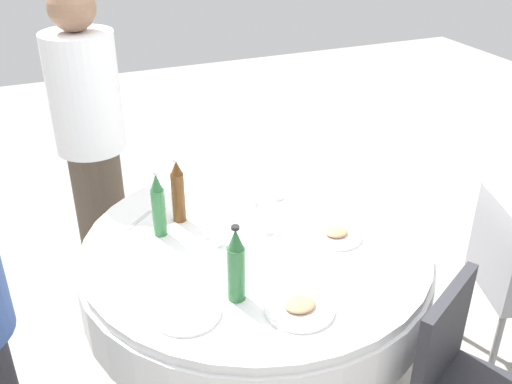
% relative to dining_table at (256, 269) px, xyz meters
% --- Properties ---
extents(ground_plane, '(10.00, 10.00, 0.00)m').
position_rel_dining_table_xyz_m(ground_plane, '(0.00, 0.00, -0.59)').
color(ground_plane, gray).
extents(dining_table, '(1.47, 1.47, 0.74)m').
position_rel_dining_table_xyz_m(dining_table, '(0.00, 0.00, 0.00)').
color(dining_table, white).
rests_on(dining_table, ground_plane).
extents(bottle_brown_outer, '(0.06, 0.06, 0.30)m').
position_rel_dining_table_xyz_m(bottle_brown_outer, '(0.25, -0.28, 0.29)').
color(bottle_brown_outer, '#593314').
rests_on(bottle_brown_outer, dining_table).
extents(bottle_green_south, '(0.06, 0.06, 0.30)m').
position_rel_dining_table_xyz_m(bottle_green_south, '(0.36, -0.20, 0.28)').
color(bottle_green_south, '#2D6B38').
rests_on(bottle_green_south, dining_table).
extents(bottle_green_west, '(0.07, 0.07, 0.30)m').
position_rel_dining_table_xyz_m(bottle_green_west, '(0.21, 0.32, 0.29)').
color(bottle_green_west, '#2D6B38').
rests_on(bottle_green_west, dining_table).
extents(wine_glass_mid, '(0.07, 0.07, 0.14)m').
position_rel_dining_table_xyz_m(wine_glass_mid, '(-0.11, -0.28, 0.24)').
color(wine_glass_mid, white).
rests_on(wine_glass_mid, dining_table).
extents(wine_glass_rear, '(0.06, 0.06, 0.14)m').
position_rel_dining_table_xyz_m(wine_glass_rear, '(-0.06, -0.04, 0.24)').
color(wine_glass_rear, white).
rests_on(wine_glass_rear, dining_table).
extents(wine_glass_far, '(0.07, 0.07, 0.15)m').
position_rel_dining_table_xyz_m(wine_glass_far, '(-0.23, -0.29, 0.25)').
color(wine_glass_far, white).
rests_on(wine_glass_far, dining_table).
extents(wine_glass_east, '(0.07, 0.07, 0.16)m').
position_rel_dining_table_xyz_m(wine_glass_east, '(0.16, -0.03, 0.26)').
color(wine_glass_east, white).
rests_on(wine_glass_east, dining_table).
extents(plate_left, '(0.22, 0.22, 0.04)m').
position_rel_dining_table_xyz_m(plate_left, '(-0.32, 0.11, 0.16)').
color(plate_left, white).
rests_on(plate_left, dining_table).
extents(plate_north, '(0.24, 0.24, 0.02)m').
position_rel_dining_table_xyz_m(plate_north, '(0.40, 0.34, 0.15)').
color(plate_north, white).
rests_on(plate_north, dining_table).
extents(plate_inner, '(0.25, 0.25, 0.04)m').
position_rel_dining_table_xyz_m(plate_inner, '(0.03, 0.47, 0.16)').
color(plate_inner, white).
rests_on(plate_inner, dining_table).
extents(knife_south, '(0.15, 0.13, 0.00)m').
position_rel_dining_table_xyz_m(knife_south, '(0.42, -0.34, 0.15)').
color(knife_south, silver).
rests_on(knife_south, dining_table).
extents(folded_napkin, '(0.17, 0.17, 0.02)m').
position_rel_dining_table_xyz_m(folded_napkin, '(0.08, -0.25, 0.16)').
color(folded_napkin, white).
rests_on(folded_napkin, dining_table).
extents(person_outer, '(0.34, 0.34, 1.67)m').
position_rel_dining_table_xyz_m(person_outer, '(0.52, -0.91, 0.28)').
color(person_outer, '#4C3F33').
rests_on(person_outer, ground_plane).
extents(chair_far, '(0.51, 0.51, 0.87)m').
position_rel_dining_table_xyz_m(chair_far, '(-1.09, 0.36, -0.08)').
color(chair_far, '#99999E').
rests_on(chair_far, ground_plane).
extents(chair_east, '(0.55, 0.55, 0.87)m').
position_rel_dining_table_xyz_m(chair_east, '(-0.46, 0.80, -0.08)').
color(chair_east, '#2D2D33').
rests_on(chair_east, ground_plane).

